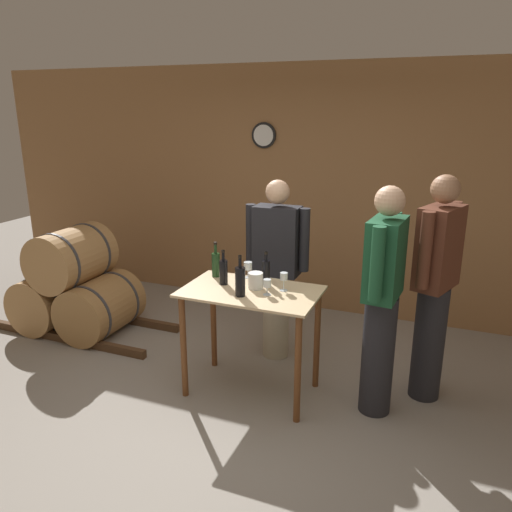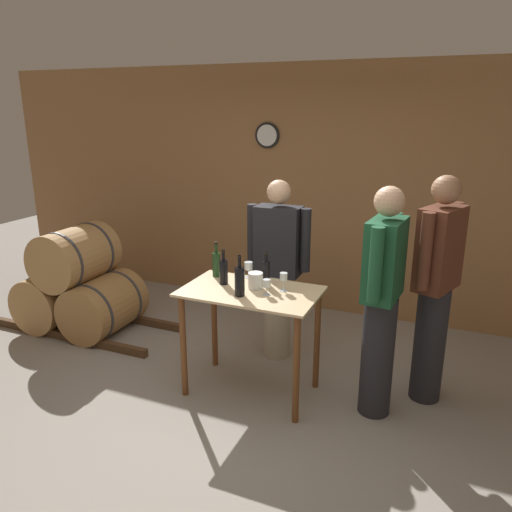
{
  "view_description": "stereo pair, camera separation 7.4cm",
  "coord_description": "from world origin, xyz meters",
  "px_view_note": "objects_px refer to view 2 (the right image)",
  "views": [
    {
      "loc": [
        1.39,
        -2.85,
        2.25
      ],
      "look_at": [
        0.0,
        0.6,
        1.13
      ],
      "focal_mm": 35.0,
      "sensor_mm": 36.0,
      "label": 1
    },
    {
      "loc": [
        1.45,
        -2.82,
        2.25
      ],
      "look_at": [
        0.0,
        0.6,
        1.13
      ],
      "focal_mm": 35.0,
      "sensor_mm": 36.0,
      "label": 2
    }
  ],
  "objects_px": {
    "wine_glass_near_left": "(248,266)",
    "person_visitor_with_scarf": "(436,286)",
    "wine_bottle_left": "(224,271)",
    "ice_bucket": "(255,281)",
    "person_visitor_bearded": "(278,267)",
    "wine_bottle_right": "(266,272)",
    "wine_glass_near_center": "(267,284)",
    "person_host": "(382,299)",
    "wine_bottle_far_left": "(216,263)",
    "wine_glass_near_right": "(284,278)",
    "wine_bottle_center": "(240,281)"
  },
  "relations": [
    {
      "from": "wine_bottle_right",
      "to": "wine_glass_near_center",
      "type": "bearing_deg",
      "value": -66.68
    },
    {
      "from": "person_visitor_bearded",
      "to": "wine_bottle_left",
      "type": "bearing_deg",
      "value": -110.65
    },
    {
      "from": "ice_bucket",
      "to": "person_host",
      "type": "xyz_separation_m",
      "value": [
        0.97,
        0.05,
        -0.02
      ]
    },
    {
      "from": "wine_bottle_left",
      "to": "wine_bottle_right",
      "type": "xyz_separation_m",
      "value": [
        0.32,
        0.11,
        0.0
      ]
    },
    {
      "from": "wine_glass_near_left",
      "to": "person_visitor_with_scarf",
      "type": "bearing_deg",
      "value": 7.52
    },
    {
      "from": "wine_bottle_left",
      "to": "wine_bottle_center",
      "type": "distance_m",
      "value": 0.29
    },
    {
      "from": "wine_bottle_far_left",
      "to": "person_host",
      "type": "xyz_separation_m",
      "value": [
        1.38,
        -0.09,
        -0.07
      ]
    },
    {
      "from": "wine_glass_near_left",
      "to": "wine_glass_near_center",
      "type": "height_order",
      "value": "wine_glass_near_left"
    },
    {
      "from": "person_visitor_bearded",
      "to": "wine_glass_near_left",
      "type": "bearing_deg",
      "value": -105.55
    },
    {
      "from": "wine_bottle_right",
      "to": "wine_glass_near_center",
      "type": "height_order",
      "value": "wine_bottle_right"
    },
    {
      "from": "wine_glass_near_center",
      "to": "person_visitor_bearded",
      "type": "xyz_separation_m",
      "value": [
        -0.17,
        0.71,
        -0.1
      ]
    },
    {
      "from": "wine_glass_near_center",
      "to": "person_visitor_with_scarf",
      "type": "relative_size",
      "value": 0.07
    },
    {
      "from": "ice_bucket",
      "to": "person_host",
      "type": "relative_size",
      "value": 0.07
    },
    {
      "from": "wine_glass_near_right",
      "to": "ice_bucket",
      "type": "height_order",
      "value": "wine_glass_near_right"
    },
    {
      "from": "wine_bottle_left",
      "to": "ice_bucket",
      "type": "bearing_deg",
      "value": 0.88
    },
    {
      "from": "wine_bottle_right",
      "to": "wine_glass_near_right",
      "type": "distance_m",
      "value": 0.19
    },
    {
      "from": "wine_glass_near_right",
      "to": "person_visitor_bearded",
      "type": "bearing_deg",
      "value": 114.4
    },
    {
      "from": "wine_glass_near_right",
      "to": "person_visitor_bearded",
      "type": "relative_size",
      "value": 0.09
    },
    {
      "from": "ice_bucket",
      "to": "person_host",
      "type": "height_order",
      "value": "person_host"
    },
    {
      "from": "person_host",
      "to": "wine_glass_near_center",
      "type": "bearing_deg",
      "value": -169.95
    },
    {
      "from": "wine_bottle_left",
      "to": "wine_glass_near_right",
      "type": "relative_size",
      "value": 1.94
    },
    {
      "from": "person_visitor_bearded",
      "to": "ice_bucket",
      "type": "bearing_deg",
      "value": -86.08
    },
    {
      "from": "wine_bottle_far_left",
      "to": "wine_bottle_center",
      "type": "relative_size",
      "value": 0.94
    },
    {
      "from": "wine_bottle_center",
      "to": "person_host",
      "type": "relative_size",
      "value": 0.18
    },
    {
      "from": "person_visitor_bearded",
      "to": "person_visitor_with_scarf",
      "type": "bearing_deg",
      "value": -8.76
    },
    {
      "from": "wine_bottle_center",
      "to": "wine_glass_near_center",
      "type": "xyz_separation_m",
      "value": [
        0.18,
        0.09,
        -0.03
      ]
    },
    {
      "from": "ice_bucket",
      "to": "person_visitor_bearded",
      "type": "distance_m",
      "value": 0.62
    },
    {
      "from": "wine_bottle_left",
      "to": "ice_bucket",
      "type": "xyz_separation_m",
      "value": [
        0.27,
        0.0,
        -0.05
      ]
    },
    {
      "from": "wine_bottle_left",
      "to": "wine_glass_near_left",
      "type": "height_order",
      "value": "wine_bottle_left"
    },
    {
      "from": "wine_bottle_center",
      "to": "person_visitor_with_scarf",
      "type": "distance_m",
      "value": 1.48
    },
    {
      "from": "wine_bottle_far_left",
      "to": "wine_glass_near_left",
      "type": "xyz_separation_m",
      "value": [
        0.26,
        0.07,
        -0.01
      ]
    },
    {
      "from": "person_visitor_bearded",
      "to": "wine_glass_near_center",
      "type": "bearing_deg",
      "value": -76.15
    },
    {
      "from": "wine_bottle_far_left",
      "to": "person_host",
      "type": "distance_m",
      "value": 1.39
    },
    {
      "from": "wine_bottle_right",
      "to": "wine_glass_near_center",
      "type": "distance_m",
      "value": 0.22
    },
    {
      "from": "wine_bottle_center",
      "to": "wine_bottle_right",
      "type": "bearing_deg",
      "value": 72.47
    },
    {
      "from": "wine_glass_near_center",
      "to": "wine_glass_near_left",
      "type": "bearing_deg",
      "value": 132.79
    },
    {
      "from": "person_visitor_with_scarf",
      "to": "person_visitor_bearded",
      "type": "relative_size",
      "value": 1.08
    },
    {
      "from": "wine_bottle_center",
      "to": "wine_bottle_far_left",
      "type": "bearing_deg",
      "value": 137.64
    },
    {
      "from": "wine_bottle_right",
      "to": "wine_glass_near_left",
      "type": "height_order",
      "value": "wine_bottle_right"
    },
    {
      "from": "wine_bottle_left",
      "to": "wine_glass_near_center",
      "type": "distance_m",
      "value": 0.42
    },
    {
      "from": "wine_glass_near_center",
      "to": "person_visitor_bearded",
      "type": "distance_m",
      "value": 0.74
    },
    {
      "from": "wine_bottle_left",
      "to": "wine_glass_near_right",
      "type": "height_order",
      "value": "wine_bottle_left"
    },
    {
      "from": "wine_glass_near_right",
      "to": "wine_glass_near_center",
      "type": "bearing_deg",
      "value": -123.25
    },
    {
      "from": "person_host",
      "to": "person_visitor_with_scarf",
      "type": "bearing_deg",
      "value": 46.17
    },
    {
      "from": "person_host",
      "to": "person_visitor_bearded",
      "type": "relative_size",
      "value": 1.05
    },
    {
      "from": "wine_bottle_right",
      "to": "person_visitor_bearded",
      "type": "distance_m",
      "value": 0.53
    },
    {
      "from": "wine_bottle_left",
      "to": "wine_glass_near_right",
      "type": "xyz_separation_m",
      "value": [
        0.49,
        0.04,
        -0.0
      ]
    },
    {
      "from": "wine_glass_near_right",
      "to": "person_visitor_with_scarf",
      "type": "bearing_deg",
      "value": 18.79
    },
    {
      "from": "wine_bottle_far_left",
      "to": "wine_bottle_left",
      "type": "height_order",
      "value": "wine_bottle_far_left"
    },
    {
      "from": "ice_bucket",
      "to": "person_visitor_with_scarf",
      "type": "distance_m",
      "value": 1.37
    }
  ]
}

